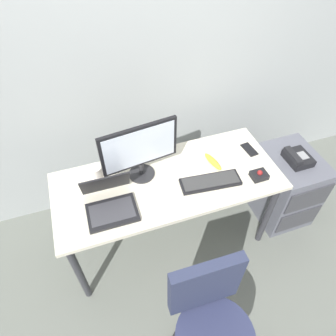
{
  "coord_description": "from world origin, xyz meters",
  "views": [
    {
      "loc": [
        -0.45,
        -1.31,
        2.32
      ],
      "look_at": [
        0.0,
        0.0,
        0.86
      ],
      "focal_mm": 32.75,
      "sensor_mm": 36.0,
      "label": 1
    }
  ],
  "objects": [
    {
      "name": "office_chair",
      "position": [
        -0.05,
        -0.89,
        0.42
      ],
      "size": [
        0.52,
        0.52,
        0.94
      ],
      "color": "black",
      "rests_on": "ground"
    },
    {
      "name": "coffee_mug",
      "position": [
        -0.45,
        0.19,
        0.78
      ],
      "size": [
        0.1,
        0.09,
        0.09
      ],
      "color": "silver",
      "rests_on": "desk"
    },
    {
      "name": "cell_phone",
      "position": [
        0.68,
        0.09,
        0.74
      ],
      "size": [
        0.08,
        0.15,
        0.01
      ],
      "primitive_type": "cube",
      "rotation": [
        0.0,
        0.0,
        0.1
      ],
      "color": "black",
      "rests_on": "desk"
    },
    {
      "name": "banana",
      "position": [
        0.36,
        0.05,
        0.76
      ],
      "size": [
        0.08,
        0.19,
        0.04
      ],
      "primitive_type": "ellipsoid",
      "rotation": [
        0.0,
        0.0,
        1.78
      ],
      "color": "yellow",
      "rests_on": "desk"
    },
    {
      "name": "back_wall",
      "position": [
        0.0,
        0.68,
        1.4
      ],
      "size": [
        6.0,
        0.1,
        2.8
      ],
      "primitive_type": "cube",
      "color": "#9EA3A2",
      "rests_on": "ground"
    },
    {
      "name": "desk_phone",
      "position": [
        1.02,
        -0.06,
        0.68
      ],
      "size": [
        0.17,
        0.2,
        0.09
      ],
      "color": "black",
      "rests_on": "file_cabinet"
    },
    {
      "name": "file_cabinet",
      "position": [
        1.03,
        -0.04,
        0.32
      ],
      "size": [
        0.42,
        0.53,
        0.65
      ],
      "color": "#5A5B66",
      "rests_on": "ground"
    },
    {
      "name": "monitor_main",
      "position": [
        -0.16,
        0.11,
        0.98
      ],
      "size": [
        0.52,
        0.18,
        0.42
      ],
      "color": "#262628",
      "rests_on": "desk"
    },
    {
      "name": "ground_plane",
      "position": [
        0.0,
        0.0,
        0.0
      ],
      "size": [
        8.0,
        8.0,
        0.0
      ],
      "primitive_type": "plane",
      "color": "slate"
    },
    {
      "name": "keyboard",
      "position": [
        0.26,
        -0.12,
        0.75
      ],
      "size": [
        0.42,
        0.18,
        0.03
      ],
      "color": "black",
      "rests_on": "desk"
    },
    {
      "name": "desk",
      "position": [
        0.0,
        0.0,
        0.65
      ],
      "size": [
        1.56,
        0.66,
        0.74
      ],
      "color": "beige",
      "rests_on": "ground"
    },
    {
      "name": "trackball_mouse",
      "position": [
        0.6,
        -0.18,
        0.76
      ],
      "size": [
        0.11,
        0.09,
        0.07
      ],
      "color": "black",
      "rests_on": "desk"
    },
    {
      "name": "laptop",
      "position": [
        -0.42,
        -0.09,
        0.79
      ],
      "size": [
        0.31,
        0.32,
        0.22
      ],
      "color": "black",
      "rests_on": "desk"
    }
  ]
}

